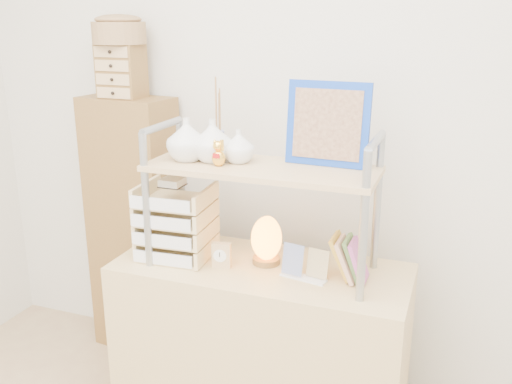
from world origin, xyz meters
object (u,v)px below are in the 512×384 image
at_px(salt_lamp, 266,240).
at_px(desk, 261,346).
at_px(letter_tray, 175,226).
at_px(cabinet, 135,228).

bearing_deg(salt_lamp, desk, -104.46).
bearing_deg(salt_lamp, letter_tray, -170.19).
height_order(cabinet, letter_tray, cabinet).
xyz_separation_m(desk, salt_lamp, (0.01, 0.04, 0.48)).
height_order(desk, cabinet, cabinet).
height_order(letter_tray, salt_lamp, letter_tray).
distance_m(cabinet, letter_tray, 0.65).
bearing_deg(letter_tray, cabinet, 139.00).
bearing_deg(desk, letter_tray, -175.46).
height_order(cabinet, salt_lamp, cabinet).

